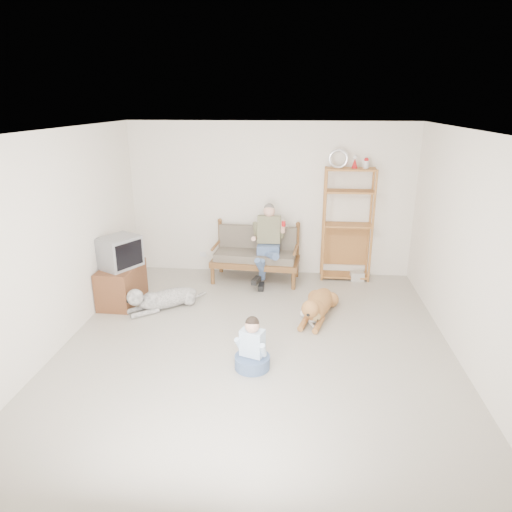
# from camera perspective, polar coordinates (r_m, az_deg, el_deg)

# --- Properties ---
(floor) EXTENTS (5.50, 5.50, 0.00)m
(floor) POSITION_cam_1_polar(r_m,az_deg,el_deg) (6.02, 0.03, -11.20)
(floor) COLOR #B8B2A1
(floor) RESTS_ON ground
(ceiling) EXTENTS (5.50, 5.50, 0.00)m
(ceiling) POSITION_cam_1_polar(r_m,az_deg,el_deg) (5.22, 0.03, 15.37)
(ceiling) COLOR white
(ceiling) RESTS_ON ground
(wall_back) EXTENTS (5.00, 0.00, 5.00)m
(wall_back) POSITION_cam_1_polar(r_m,az_deg,el_deg) (8.13, 1.81, 7.01)
(wall_back) COLOR silver
(wall_back) RESTS_ON ground
(wall_front) EXTENTS (5.00, 0.00, 5.00)m
(wall_front) POSITION_cam_1_polar(r_m,az_deg,el_deg) (3.00, -4.95, -15.05)
(wall_front) COLOR silver
(wall_front) RESTS_ON ground
(wall_left) EXTENTS (0.00, 5.50, 5.50)m
(wall_left) POSITION_cam_1_polar(r_m,az_deg,el_deg) (6.21, -23.61, 1.67)
(wall_left) COLOR silver
(wall_left) RESTS_ON ground
(wall_right) EXTENTS (0.00, 5.50, 5.50)m
(wall_right) POSITION_cam_1_polar(r_m,az_deg,el_deg) (5.82, 25.37, 0.32)
(wall_right) COLOR silver
(wall_right) RESTS_ON ground
(loveseat) EXTENTS (1.55, 0.82, 0.95)m
(loveseat) POSITION_cam_1_polar(r_m,az_deg,el_deg) (8.00, -0.02, 0.39)
(loveseat) COLOR brown
(loveseat) RESTS_ON ground
(man) EXTENTS (0.52, 0.75, 1.21)m
(man) POSITION_cam_1_polar(r_m,az_deg,el_deg) (7.73, 1.35, 0.86)
(man) COLOR slate
(man) RESTS_ON loveseat
(etagere) EXTENTS (0.87, 0.38, 2.27)m
(etagere) POSITION_cam_1_polar(r_m,az_deg,el_deg) (8.05, 11.34, 3.99)
(etagere) COLOR #A36B33
(etagere) RESTS_ON ground
(book_stack) EXTENTS (0.24, 0.18, 0.15)m
(book_stack) POSITION_cam_1_polar(r_m,az_deg,el_deg) (8.27, 12.52, -2.46)
(book_stack) COLOR beige
(book_stack) RESTS_ON ground
(tv_stand) EXTENTS (0.53, 0.91, 0.60)m
(tv_stand) POSITION_cam_1_polar(r_m,az_deg,el_deg) (7.44, -16.48, -3.39)
(tv_stand) COLOR brown
(tv_stand) RESTS_ON ground
(crt_tv) EXTENTS (0.68, 0.72, 0.48)m
(crt_tv) POSITION_cam_1_polar(r_m,az_deg,el_deg) (7.22, -16.70, 0.47)
(crt_tv) COLOR slate
(crt_tv) RESTS_ON tv_stand
(wall_outlet) EXTENTS (0.12, 0.02, 0.08)m
(wall_outlet) POSITION_cam_1_polar(r_m,az_deg,el_deg) (8.56, -6.65, 0.20)
(wall_outlet) COLOR silver
(wall_outlet) RESTS_ON ground
(golden_retriever) EXTENTS (0.60, 1.42, 0.44)m
(golden_retriever) POSITION_cam_1_polar(r_m,az_deg,el_deg) (6.77, 7.66, -6.14)
(golden_retriever) COLOR #AF713C
(golden_retriever) RESTS_ON ground
(shaggy_dog) EXTENTS (1.08, 0.96, 0.41)m
(shaggy_dog) POSITION_cam_1_polar(r_m,az_deg,el_deg) (7.11, -11.74, -5.24)
(shaggy_dog) COLOR white
(shaggy_dog) RESTS_ON ground
(terrier) EXTENTS (0.29, 0.55, 0.21)m
(terrier) POSITION_cam_1_polar(r_m,az_deg,el_deg) (6.64, 7.02, -7.44)
(terrier) COLOR white
(terrier) RESTS_ON ground
(child) EXTENTS (0.42, 0.42, 0.67)m
(child) POSITION_cam_1_polar(r_m,az_deg,el_deg) (5.48, -0.47, -11.61)
(child) COLOR slate
(child) RESTS_ON ground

